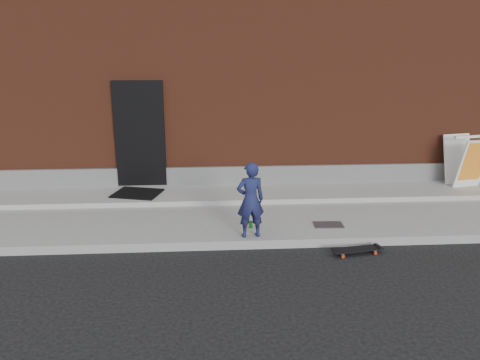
{
  "coord_description": "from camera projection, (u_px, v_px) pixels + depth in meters",
  "views": [
    {
      "loc": [
        -1.1,
        -7.01,
        3.18
      ],
      "look_at": [
        -0.6,
        0.8,
        0.96
      ],
      "focal_mm": 35.0,
      "sensor_mm": 36.0,
      "label": 1
    }
  ],
  "objects": [
    {
      "name": "pizza_sign",
      "position": [
        466.0,
        161.0,
        10.17
      ],
      "size": [
        0.8,
        0.9,
        1.11
      ],
      "color": "silver",
      "rests_on": "apron"
    },
    {
      "name": "ground",
      "position": [
        280.0,
        249.0,
        7.67
      ],
      "size": [
        80.0,
        80.0,
        0.0
      ],
      "primitive_type": "plane",
      "color": "black",
      "rests_on": "ground"
    },
    {
      "name": "building",
      "position": [
        247.0,
        72.0,
        13.7
      ],
      "size": [
        20.0,
        8.1,
        5.0
      ],
      "color": "#5F2A1A",
      "rests_on": "ground"
    },
    {
      "name": "skateboard",
      "position": [
        357.0,
        250.0,
        7.46
      ],
      "size": [
        0.83,
        0.34,
        0.09
      ],
      "color": "#B02A12",
      "rests_on": "ground"
    },
    {
      "name": "apron",
      "position": [
        263.0,
        193.0,
        9.92
      ],
      "size": [
        20.0,
        1.2,
        0.1
      ],
      "primitive_type": "cube",
      "color": "gray",
      "rests_on": "sidewalk"
    },
    {
      "name": "child",
      "position": [
        250.0,
        200.0,
        7.62
      ],
      "size": [
        0.5,
        0.37,
        1.27
      ],
      "primitive_type": "imported",
      "rotation": [
        0.0,
        0.0,
        3.3
      ],
      "color": "#191F48",
      "rests_on": "sidewalk"
    },
    {
      "name": "sidewalk",
      "position": [
        268.0,
        213.0,
        9.09
      ],
      "size": [
        20.0,
        3.0,
        0.15
      ],
      "primitive_type": "cube",
      "color": "gray",
      "rests_on": "ground"
    },
    {
      "name": "soda_can",
      "position": [
        251.0,
        225.0,
        8.13
      ],
      "size": [
        0.07,
        0.07,
        0.12
      ],
      "primitive_type": "cylinder",
      "rotation": [
        0.0,
        0.0,
        0.08
      ],
      "color": "#1B8823",
      "rests_on": "sidewalk"
    },
    {
      "name": "utility_plate",
      "position": [
        328.0,
        225.0,
        8.27
      ],
      "size": [
        0.53,
        0.35,
        0.02
      ],
      "primitive_type": "cube",
      "rotation": [
        0.0,
        0.0,
        -0.05
      ],
      "color": "#4D4D52",
      "rests_on": "sidewalk"
    },
    {
      "name": "doormat",
      "position": [
        137.0,
        193.0,
        9.71
      ],
      "size": [
        1.09,
        0.96,
        0.03
      ],
      "primitive_type": "cube",
      "rotation": [
        0.0,
        0.0,
        -0.26
      ],
      "color": "black",
      "rests_on": "apron"
    }
  ]
}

